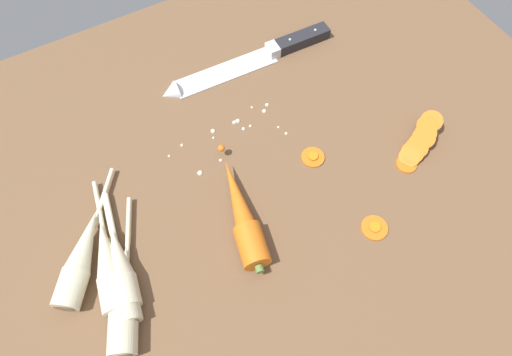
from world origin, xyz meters
TOP-DOWN VIEW (x-y plane):
  - ground_plane at (0.00, 0.00)cm, footprint 120.00×90.00cm
  - chefs_knife at (10.74, 21.10)cm, footprint 34.81×5.23cm
  - whole_carrot at (-5.07, -6.79)cm, footprint 7.86×22.00cm
  - parsnip_front at (-24.21, -5.24)cm, footprint 6.01×19.04cm
  - parsnip_mid_left at (-28.55, -1.17)cm, footprint 15.30×19.55cm
  - parsnip_mid_right at (-25.27, -9.70)cm, footprint 11.38×22.33cm
  - parsnip_back at (-25.52, -4.22)cm, footprint 6.38×21.85cm
  - parsnip_outer at (-24.85, -6.84)cm, footprint 6.14×20.17cm
  - carrot_slice_stack at (27.26, -9.42)cm, footprint 11.35×7.52cm
  - carrot_slice_stray_near at (11.94, -17.94)cm, footprint 4.13×4.13cm
  - carrot_slice_stray_mid at (10.60, -2.60)cm, footprint 3.92×3.92cm
  - mince_crumbs at (1.04, 8.44)cm, footprint 20.31×8.29cm

SIDE VIEW (x-z plane):
  - ground_plane at x=0.00cm, z-range -4.00..0.00cm
  - carrot_slice_stray_near at x=11.94cm, z-range 0.01..0.71cm
  - carrot_slice_stray_mid at x=10.60cm, z-range 0.01..0.71cm
  - mince_crumbs at x=1.04cm, z-range -0.09..0.81cm
  - chefs_knife at x=10.74cm, z-range -1.44..2.74cm
  - carrot_slice_stack at x=27.26cm, z-range -0.79..3.48cm
  - parsnip_mid_right at x=-25.27cm, z-range -0.02..3.98cm
  - parsnip_mid_left at x=-28.55cm, z-range -0.02..3.98cm
  - parsnip_back at x=-25.52cm, z-range -0.02..3.98cm
  - parsnip_outer at x=-24.85cm, z-range -0.02..3.98cm
  - parsnip_front at x=-24.21cm, z-range -0.02..3.98cm
  - whole_carrot at x=-5.07cm, z-range 0.00..4.20cm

